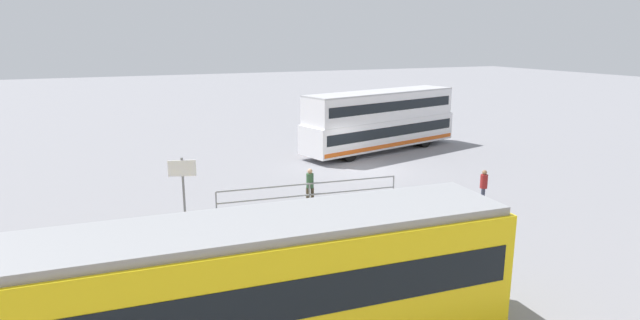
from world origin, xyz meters
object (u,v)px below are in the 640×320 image
at_px(double_decker_bus, 381,121).
at_px(info_sign, 183,176).
at_px(tram_yellow, 231,292).
at_px(pedestrian_near_railing, 310,184).
at_px(pedestrian_crossing, 484,185).

bearing_deg(double_decker_bus, info_sign, 30.01).
relative_size(double_decker_bus, info_sign, 4.64).
xyz_separation_m(tram_yellow, info_sign, (-0.64, -10.34, 0.02)).
xyz_separation_m(double_decker_bus, tram_yellow, (14.42, 18.29, -0.26)).
relative_size(pedestrian_near_railing, pedestrian_crossing, 1.05).
height_order(double_decker_bus, info_sign, double_decker_bus).
bearing_deg(double_decker_bus, pedestrian_crossing, 82.41).
distance_m(tram_yellow, pedestrian_crossing, 14.54).
bearing_deg(info_sign, pedestrian_crossing, 163.49).
bearing_deg(double_decker_bus, pedestrian_near_railing, 45.38).
distance_m(pedestrian_crossing, info_sign, 12.79).
xyz_separation_m(tram_yellow, pedestrian_near_railing, (-5.91, -9.67, -0.75)).
xyz_separation_m(pedestrian_crossing, info_sign, (12.24, -3.63, 0.83)).
bearing_deg(tram_yellow, pedestrian_near_railing, -121.44).
bearing_deg(pedestrian_crossing, info_sign, -16.51).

